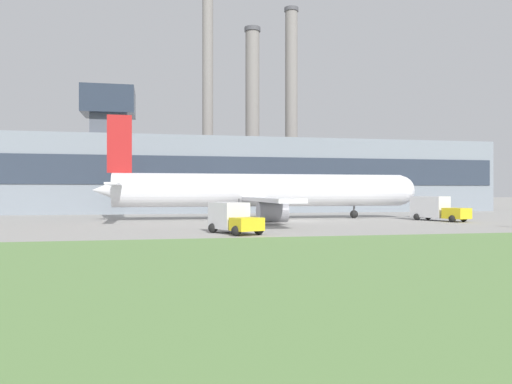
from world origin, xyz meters
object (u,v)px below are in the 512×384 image
object	(u,v)px
airplane	(260,191)
pushback_tug	(433,208)
baggage_truck	(436,209)
fuel_truck	(233,218)

from	to	relation	value
airplane	pushback_tug	bearing A→B (deg)	-0.88
pushback_tug	baggage_truck	size ratio (longest dim) A/B	0.55
airplane	pushback_tug	distance (m)	20.45
pushback_tug	airplane	bearing A→B (deg)	179.12
baggage_truck	fuel_truck	xyz separation A→B (m)	(-22.76, -11.28, -0.15)
airplane	pushback_tug	size ratio (longest dim) A/B	10.15
airplane	fuel_truck	size ratio (longest dim) A/B	7.18
pushback_tug	fuel_truck	xyz separation A→B (m)	(-26.10, -17.35, 0.03)
pushback_tug	fuel_truck	bearing A→B (deg)	-146.38
airplane	pushback_tug	world-z (taller)	airplane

